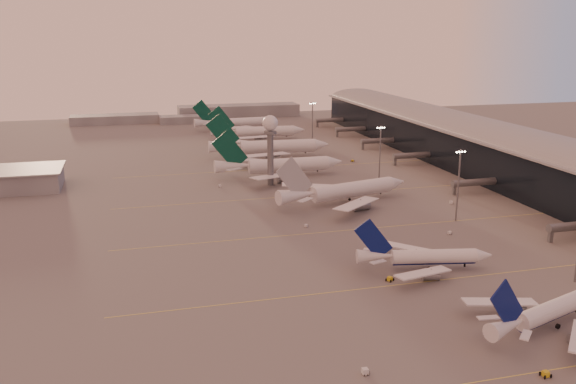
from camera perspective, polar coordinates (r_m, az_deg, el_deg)
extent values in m
plane|color=#5F5C5C|center=(147.88, 7.37, -10.61)|extent=(700.00, 700.00, 0.00)
cube|color=#D6C74B|center=(168.67, 15.65, -7.75)|extent=(180.00, 0.25, 0.02)
cube|color=#D6C74B|center=(206.03, 9.38, -3.22)|extent=(180.00, 0.25, 0.02)
cube|color=#D6C74B|center=(245.96, 5.12, -0.08)|extent=(180.00, 0.25, 0.02)
cube|color=#D6C74B|center=(292.07, 1.79, 2.37)|extent=(180.00, 0.25, 0.02)
cube|color=black|center=(287.89, 19.25, 3.18)|extent=(36.00, 360.00, 18.00)
cylinder|color=gray|center=(286.32, 19.40, 4.94)|extent=(10.08, 360.00, 10.08)
cube|color=gray|center=(286.29, 19.40, 4.98)|extent=(40.00, 362.00, 0.80)
cube|color=slate|center=(204.80, 23.36, -3.75)|extent=(1.20, 1.20, 4.40)
cylinder|color=slate|center=(255.21, 17.28, 0.88)|extent=(22.00, 2.80, 2.80)
cube|color=slate|center=(250.66, 15.30, 0.24)|extent=(1.20, 1.20, 4.40)
cylinder|color=slate|center=(302.79, 11.72, 3.38)|extent=(22.00, 2.80, 2.80)
cube|color=slate|center=(298.96, 9.98, 2.87)|extent=(1.20, 1.20, 4.40)
cylinder|color=slate|center=(340.16, 8.59, 4.78)|extent=(22.00, 2.80, 2.80)
cube|color=slate|center=(336.76, 7.00, 4.33)|extent=(1.20, 1.20, 4.40)
cylinder|color=slate|center=(378.51, 6.07, 5.88)|extent=(22.00, 2.80, 2.80)
cube|color=slate|center=(375.45, 4.63, 5.48)|extent=(1.20, 1.20, 4.40)
cylinder|color=slate|center=(415.68, 4.10, 6.73)|extent=(22.00, 2.80, 2.80)
cube|color=slate|center=(412.90, 2.78, 6.37)|extent=(1.20, 1.20, 4.40)
cylinder|color=slate|center=(255.09, -1.65, 3.05)|extent=(2.60, 2.60, 22.00)
cylinder|color=slate|center=(252.98, -1.67, 5.60)|extent=(5.20, 5.20, 1.20)
sphere|color=silver|center=(252.38, -1.68, 6.48)|extent=(6.40, 6.40, 6.40)
cylinder|color=slate|center=(251.86, -1.69, 7.31)|extent=(0.16, 0.16, 2.00)
cylinder|color=slate|center=(213.89, 15.64, 0.58)|extent=(0.56, 0.56, 25.00)
cube|color=slate|center=(211.35, 15.87, 3.73)|extent=(3.60, 0.25, 0.25)
sphere|color=#FFEABF|center=(210.67, 15.51, 3.61)|extent=(0.56, 0.56, 0.56)
sphere|color=#FFEABF|center=(211.17, 15.74, 3.62)|extent=(0.56, 0.56, 0.56)
sphere|color=#FFEABF|center=(211.68, 15.98, 3.63)|extent=(0.56, 0.56, 0.56)
sphere|color=#FFEABF|center=(212.19, 16.21, 3.64)|extent=(0.56, 0.56, 0.56)
cylinder|color=slate|center=(259.45, 8.59, 3.43)|extent=(0.56, 0.56, 25.00)
cube|color=slate|center=(257.36, 8.70, 6.05)|extent=(3.60, 0.25, 0.25)
sphere|color=#FFEABF|center=(256.83, 8.39, 5.95)|extent=(0.56, 0.56, 0.56)
sphere|color=#FFEABF|center=(257.22, 8.59, 5.96)|extent=(0.56, 0.56, 0.56)
sphere|color=#FFEABF|center=(257.62, 8.80, 5.96)|extent=(0.56, 0.56, 0.56)
sphere|color=#FFEABF|center=(258.02, 9.00, 5.97)|extent=(0.56, 0.56, 0.56)
cylinder|color=slate|center=(341.99, 2.30, 6.34)|extent=(0.56, 0.56, 25.00)
cube|color=slate|center=(340.41, 2.32, 8.34)|extent=(3.60, 0.25, 0.25)
sphere|color=#FFEABF|center=(340.02, 2.08, 8.27)|extent=(0.56, 0.56, 0.56)
sphere|color=#FFEABF|center=(340.31, 2.24, 8.27)|extent=(0.56, 0.56, 0.56)
sphere|color=#FFEABF|center=(340.60, 2.40, 8.27)|extent=(0.56, 0.56, 0.56)
sphere|color=#FFEABF|center=(340.90, 2.56, 8.28)|extent=(0.56, 0.56, 0.56)
cube|color=slate|center=(447.22, -15.88, 6.59)|extent=(60.00, 18.00, 6.00)
cube|color=slate|center=(464.17, -4.63, 7.58)|extent=(90.00, 20.00, 9.00)
cube|color=slate|center=(439.32, -9.32, 6.75)|extent=(40.00, 15.00, 5.00)
cylinder|color=silver|center=(149.28, 23.66, -10.18)|extent=(23.75, 11.48, 4.04)
cylinder|color=#09145B|center=(149.65, 23.63, -10.49)|extent=(22.94, 10.26, 2.91)
cone|color=silver|center=(136.21, 19.73, -11.99)|extent=(10.72, 7.04, 4.04)
cube|color=silver|center=(150.07, 19.20, -9.89)|extent=(17.57, 6.65, 1.27)
cylinder|color=gray|center=(151.77, 20.52, -10.49)|extent=(5.19, 3.97, 2.62)
cube|color=gray|center=(151.30, 20.56, -10.10)|extent=(0.39, 0.35, 1.62)
cube|color=#09145B|center=(133.72, 19.79, -10.14)|extent=(10.61, 3.93, 12.03)
cube|color=silver|center=(133.90, 21.34, -12.59)|extent=(4.47, 4.46, 0.27)
cube|color=silver|center=(138.60, 18.20, -11.32)|extent=(4.77, 2.28, 0.27)
cylinder|color=black|center=(157.56, 25.38, -10.15)|extent=(0.53, 0.53, 1.06)
cylinder|color=black|center=(150.01, 22.39, -11.06)|extent=(1.28, 0.88, 1.17)
cylinder|color=black|center=(147.82, 23.91, -11.62)|extent=(1.28, 0.88, 1.17)
cylinder|color=silver|center=(171.64, 13.48, -6.05)|extent=(23.41, 8.40, 3.93)
cylinder|color=#09145B|center=(171.95, 13.46, -6.33)|extent=(22.74, 7.23, 2.83)
cone|color=silver|center=(176.09, 17.80, -5.83)|extent=(5.15, 4.73, 3.93)
cone|color=silver|center=(167.49, 8.09, -6.13)|extent=(10.27, 5.76, 3.93)
cube|color=silver|center=(161.71, 12.51, -7.58)|extent=(17.11, 8.49, 1.24)
cylinder|color=gray|center=(165.19, 13.21, -7.81)|extent=(4.88, 3.38, 2.55)
cube|color=gray|center=(164.77, 13.23, -7.45)|extent=(0.36, 0.31, 1.57)
cube|color=silver|center=(179.08, 10.84, -5.25)|extent=(15.37, 13.58, 1.24)
cylinder|color=gray|center=(178.34, 11.87, -6.00)|extent=(4.88, 3.38, 2.55)
cube|color=gray|center=(177.95, 11.89, -5.67)|extent=(0.36, 0.31, 1.57)
cube|color=#09145B|center=(165.72, 7.99, -4.57)|extent=(10.65, 2.48, 11.71)
cube|color=silver|center=(163.39, 8.41, -6.66)|extent=(4.75, 2.75, 0.26)
cube|color=silver|center=(171.55, 7.81, -5.57)|extent=(4.57, 4.04, 0.26)
cylinder|color=black|center=(175.31, 16.19, -6.74)|extent=(0.52, 0.52, 1.03)
cylinder|color=black|center=(174.08, 12.62, -6.63)|extent=(1.22, 0.73, 1.14)
cylinder|color=black|center=(170.04, 13.04, -7.18)|extent=(1.22, 0.73, 1.14)
cylinder|color=silver|center=(233.13, 6.09, 0.01)|extent=(35.35, 13.92, 5.48)
cylinder|color=silver|center=(233.45, 6.08, -0.28)|extent=(34.30, 12.26, 3.95)
cone|color=silver|center=(245.47, 10.09, 0.62)|extent=(7.93, 6.98, 5.48)
cone|color=silver|center=(219.97, 0.77, -0.63)|extent=(15.61, 8.92, 5.48)
cube|color=silver|center=(217.15, 6.44, -1.38)|extent=(22.57, 21.24, 1.63)
cylinder|color=gray|center=(222.85, 6.80, -1.56)|extent=(7.46, 5.12, 3.56)
cube|color=gray|center=(222.50, 6.81, -1.25)|extent=(0.31, 0.28, 2.19)
cube|color=silver|center=(240.58, 2.42, 0.32)|extent=(25.84, 11.67, 1.63)
cylinder|color=gray|center=(240.52, 3.70, -0.25)|extent=(7.46, 5.12, 3.56)
cube|color=gray|center=(240.19, 3.71, 0.04)|extent=(0.31, 0.28, 2.19)
cube|color=#9DA0A4|center=(217.97, 0.61, 0.99)|extent=(14.81, 4.03, 16.27)
cube|color=silver|center=(214.15, 1.61, -1.03)|extent=(6.83, 6.33, 0.22)
cube|color=silver|center=(225.50, -0.15, -0.20)|extent=(7.17, 3.88, 0.22)
cylinder|color=black|center=(241.70, 8.65, -0.36)|extent=(0.44, 0.44, 0.88)
cylinder|color=black|center=(233.97, 5.22, -0.75)|extent=(1.05, 0.67, 0.97)
cylinder|color=black|center=(230.90, 5.77, -0.98)|extent=(1.05, 0.67, 0.97)
cylinder|color=silver|center=(272.58, 0.05, 2.35)|extent=(36.09, 5.90, 5.82)
cylinder|color=silver|center=(272.86, 0.05, 2.08)|extent=(35.37, 4.27, 4.19)
cone|color=silver|center=(278.82, 4.33, 2.59)|extent=(7.00, 5.84, 5.82)
cone|color=silver|center=(267.06, -5.27, 2.18)|extent=(15.14, 5.85, 5.82)
cube|color=silver|center=(256.32, -0.99, 1.30)|extent=(25.96, 17.70, 1.72)
cylinder|color=gray|center=(261.33, -0.24, 1.03)|extent=(6.99, 3.80, 3.78)
cube|color=gray|center=(261.01, -0.24, 1.32)|extent=(0.30, 0.25, 2.33)
cube|color=silver|center=(285.12, -2.47, 2.69)|extent=(25.99, 17.61, 1.72)
cylinder|color=gray|center=(283.20, -1.44, 2.12)|extent=(6.99, 3.80, 3.78)
cube|color=gray|center=(282.90, -1.44, 2.39)|extent=(0.30, 0.25, 2.33)
cube|color=#083B2E|center=(265.50, -5.46, 3.63)|extent=(16.01, 0.39, 17.22)
cube|color=silver|center=(260.28, -5.06, 1.88)|extent=(7.42, 5.43, 0.25)
cube|color=silver|center=(273.72, -5.57, 2.52)|extent=(7.43, 5.40, 0.25)
cylinder|color=black|center=(277.17, 2.79, 1.78)|extent=(0.50, 0.50, 1.00)
cylinder|color=black|center=(274.73, -0.66, 1.69)|extent=(1.10, 0.50, 1.10)
cylinder|color=black|center=(270.57, -0.43, 1.48)|extent=(1.10, 0.50, 1.10)
cylinder|color=silver|center=(314.71, -0.96, 4.10)|extent=(38.85, 9.08, 6.21)
cylinder|color=silver|center=(314.97, -0.96, 3.85)|extent=(37.95, 7.29, 4.47)
cone|color=silver|center=(319.28, 3.12, 4.24)|extent=(7.90, 6.75, 6.21)
cone|color=silver|center=(311.25, -5.94, 4.05)|extent=(16.56, 7.40, 6.21)
cube|color=silver|center=(297.78, -2.24, 3.26)|extent=(28.19, 17.16, 1.84)
cylinder|color=gray|center=(302.70, -1.46, 2.96)|extent=(7.73, 4.58, 4.04)
cube|color=gray|center=(302.40, -1.46, 3.23)|extent=(0.34, 0.29, 2.48)
cube|color=silver|center=(329.26, -3.07, 4.38)|extent=(27.08, 20.41, 1.84)
cylinder|color=gray|center=(326.65, -2.15, 3.85)|extent=(7.73, 4.58, 4.04)
cube|color=gray|center=(326.37, -2.15, 4.10)|extent=(0.34, 0.29, 2.48)
cube|color=#083B2E|center=(309.89, -6.13, 5.39)|extent=(17.06, 1.66, 18.37)
cube|color=silver|center=(303.91, -5.87, 3.82)|extent=(7.96, 5.35, 0.27)
cube|color=silver|center=(318.50, -6.10, 4.32)|extent=(7.84, 6.17, 0.27)
cylinder|color=black|center=(318.17, 1.64, 3.51)|extent=(0.54, 0.54, 1.07)
cylinder|color=black|center=(317.23, -1.59, 3.49)|extent=(1.21, 0.62, 1.18)
cylinder|color=black|center=(312.67, -1.45, 3.32)|extent=(1.21, 0.62, 1.18)
cylinder|color=silver|center=(365.51, -2.19, 5.55)|extent=(35.18, 7.87, 5.63)
cylinder|color=silver|center=(365.71, -2.19, 5.35)|extent=(34.39, 6.25, 4.05)
cone|color=silver|center=(369.29, 1.02, 5.65)|extent=(7.10, 6.05, 5.63)
cone|color=silver|center=(362.40, -6.08, 5.51)|extent=(14.97, 6.56, 5.63)
cube|color=silver|center=(350.11, -3.20, 4.96)|extent=(25.50, 15.77, 1.67)
cylinder|color=gray|center=(354.50, -2.59, 4.71)|extent=(6.98, 4.09, 3.66)
cube|color=gray|center=(354.27, -2.59, 4.92)|extent=(0.31, 0.26, 2.25)
cube|color=silver|center=(378.80, -3.83, 5.70)|extent=(24.64, 18.31, 1.67)
cylinder|color=gray|center=(376.35, -3.11, 5.30)|extent=(6.98, 4.09, 3.66)
cube|color=gray|center=(376.13, -3.11, 5.50)|extent=(0.31, 0.26, 2.25)
cube|color=#083B2E|center=(361.31, -6.22, 6.55)|extent=(15.47, 1.34, 16.65)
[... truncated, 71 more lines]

